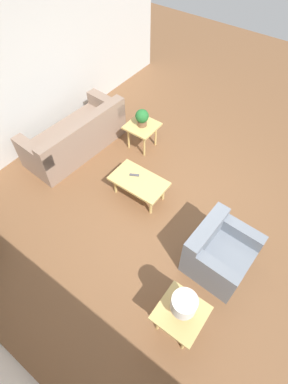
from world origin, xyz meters
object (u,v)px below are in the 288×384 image
(side_table_lamp, at_px, (181,314))
(potted_plant, at_px, (142,117))
(table_lamp, at_px, (184,305))
(armchair, at_px, (218,253))
(sofa, at_px, (76,137))
(side_table_plant, at_px, (142,128))
(coffee_table, at_px, (139,182))

(side_table_lamp, xyz_separation_m, potted_plant, (2.37, -2.43, 0.26))
(potted_plant, xyz_separation_m, table_lamp, (-2.37, 2.43, 0.09))
(armchair, relative_size, side_table_lamp, 1.63)
(sofa, relative_size, side_table_plant, 3.65)
(armchair, height_order, coffee_table, armchair)
(coffee_table, height_order, potted_plant, potted_plant)
(side_table_plant, xyz_separation_m, side_table_lamp, (-2.37, 2.43, 0.00))
(table_lamp, bearing_deg, coffee_table, -40.03)
(armchair, height_order, side_table_lamp, armchair)
(potted_plant, bearing_deg, table_lamp, 134.23)
(armchair, bearing_deg, table_lamp, -175.85)
(sofa, height_order, side_table_plant, sofa)
(side_table_lamp, distance_m, table_lamp, 0.35)
(side_table_plant, xyz_separation_m, table_lamp, (-2.37, 2.43, 0.35))
(sofa, xyz_separation_m, table_lamp, (-3.32, 1.62, 0.48))
(side_table_plant, height_order, side_table_lamp, same)
(armchair, distance_m, side_table_lamp, 1.07)
(armchair, distance_m, table_lamp, 1.16)
(sofa, distance_m, table_lamp, 3.72)
(coffee_table, height_order, table_lamp, table_lamp)
(coffee_table, relative_size, side_table_plant, 1.68)
(side_table_plant, distance_m, potted_plant, 0.26)
(sofa, distance_m, potted_plant, 1.31)
(armchair, relative_size, side_table_plant, 1.63)
(sofa, height_order, armchair, sofa)
(side_table_plant, relative_size, side_table_lamp, 1.00)
(sofa, xyz_separation_m, armchair, (-3.29, 0.56, -0.00))
(side_table_plant, relative_size, potted_plant, 1.67)
(coffee_table, xyz_separation_m, potted_plant, (0.69, -1.03, 0.36))
(armchair, bearing_deg, coffee_table, 80.88)
(armchair, relative_size, coffee_table, 0.97)
(side_table_plant, bearing_deg, sofa, 40.42)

